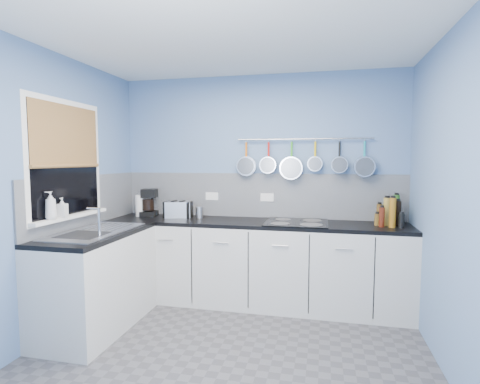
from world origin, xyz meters
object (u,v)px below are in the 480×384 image
at_px(paper_towel, 140,206).
at_px(hob, 297,222).
at_px(soap_bottle_a, 51,205).
at_px(coffee_maker, 149,203).
at_px(soap_bottle_b, 62,207).
at_px(toaster, 178,209).
at_px(canister, 199,212).

xyz_separation_m(paper_towel, hob, (1.81, -0.08, -0.12)).
height_order(soap_bottle_a, paper_towel, soap_bottle_a).
xyz_separation_m(coffee_maker, hob, (1.71, -0.11, -0.15)).
distance_m(paper_towel, coffee_maker, 0.11).
distance_m(soap_bottle_a, coffee_maker, 1.29).
distance_m(soap_bottle_a, soap_bottle_b, 0.14).
xyz_separation_m(paper_towel, coffee_maker, (0.10, 0.02, 0.03)).
bearing_deg(toaster, canister, -10.53).
relative_size(soap_bottle_a, canister, 1.94).
height_order(paper_towel, canister, paper_towel).
bearing_deg(coffee_maker, canister, -11.13).
height_order(paper_towel, hob, paper_towel).
bearing_deg(hob, soap_bottle_b, -152.98).
bearing_deg(soap_bottle_a, hob, 30.09).
bearing_deg(paper_towel, coffee_maker, 13.61).
distance_m(paper_towel, canister, 0.72).
bearing_deg(paper_towel, soap_bottle_a, -98.12).
bearing_deg(coffee_maker, paper_towel, -178.25).
height_order(toaster, hob, toaster).
bearing_deg(paper_towel, canister, 2.54).
bearing_deg(coffee_maker, soap_bottle_a, -114.16).
xyz_separation_m(coffee_maker, toaster, (0.37, -0.01, -0.07)).
height_order(canister, hob, canister).
bearing_deg(paper_towel, hob, -2.59).
distance_m(soap_bottle_a, paper_towel, 1.25).
xyz_separation_m(toaster, hob, (1.34, -0.09, -0.08)).
relative_size(paper_towel, coffee_maker, 0.78).
height_order(coffee_maker, hob, coffee_maker).
relative_size(paper_towel, toaster, 0.88).
bearing_deg(soap_bottle_b, hob, 27.02).
relative_size(soap_bottle_a, coffee_maker, 0.76).
distance_m(coffee_maker, hob, 1.72).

